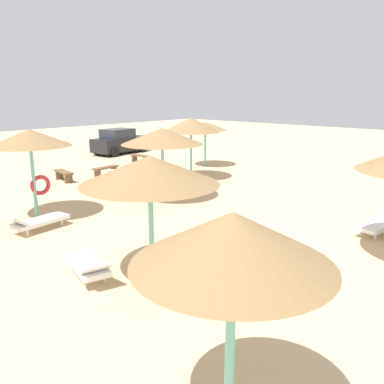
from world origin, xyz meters
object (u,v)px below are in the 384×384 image
(lounger_2, at_px, (37,221))
(parasol_1, at_px, (150,170))
(parasol_2, at_px, (30,139))
(bench_1, at_px, (106,170))
(parasol_6, at_px, (191,125))
(parked_car, at_px, (120,142))
(parasol_4, at_px, (205,126))
(parasol_0, at_px, (162,136))
(bench_0, at_px, (64,174))
(bench_2, at_px, (140,157))
(lounger_3, at_px, (381,223))
(lounger_1, at_px, (88,265))
(lounger_0, at_px, (118,183))
(parasol_8, at_px, (233,240))

(lounger_2, bearing_deg, parasol_1, -87.10)
(parasol_2, distance_m, bench_1, 7.30)
(parasol_6, relative_size, parked_car, 0.71)
(parasol_4, distance_m, bench_1, 6.27)
(parasol_0, bearing_deg, bench_0, 98.80)
(parasol_1, xyz_separation_m, parasol_6, (8.69, 6.68, 0.13))
(parasol_0, distance_m, bench_2, 8.92)
(parasol_0, bearing_deg, lounger_3, -78.57)
(parasol_0, xyz_separation_m, parasol_6, (3.64, 1.80, 0.13))
(parasol_4, bearing_deg, parasol_6, -150.62)
(parasol_2, distance_m, parasol_4, 11.61)
(lounger_1, bearing_deg, lounger_3, -27.29)
(parasol_0, height_order, bench_1, parasol_0)
(parasol_6, bearing_deg, parasol_1, -142.46)
(bench_2, relative_size, parked_car, 0.36)
(lounger_0, xyz_separation_m, lounger_2, (-4.90, -2.33, -0.01))
(parasol_2, xyz_separation_m, parasol_6, (8.23, 0.34, -0.04))
(lounger_0, xyz_separation_m, bench_1, (1.52, 2.95, 0.02))
(parasol_6, distance_m, lounger_2, 9.39)
(parasol_6, height_order, lounger_2, parasol_6)
(lounger_1, bearing_deg, parked_car, 49.91)
(parasol_8, height_order, bench_1, parasol_8)
(lounger_1, xyz_separation_m, bench_2, (11.02, 10.98, 0.03))
(parasol_6, distance_m, lounger_0, 4.68)
(lounger_0, bearing_deg, bench_0, 98.46)
(lounger_1, relative_size, bench_0, 1.30)
(parasol_0, relative_size, parasol_8, 1.12)
(parasol_1, height_order, bench_2, parasol_1)
(lounger_1, height_order, lounger_2, lounger_2)
(parasol_1, distance_m, parasol_6, 10.96)
(parasol_4, distance_m, lounger_3, 12.70)
(parasol_4, height_order, bench_1, parasol_4)
(bench_0, height_order, bench_2, same)
(parasol_6, relative_size, bench_0, 1.93)
(parasol_0, xyz_separation_m, bench_0, (-0.91, 5.90, -2.15))
(parasol_2, height_order, bench_0, parasol_2)
(lounger_2, xyz_separation_m, bench_0, (4.39, 5.82, 0.03))
(parasol_8, height_order, bench_0, parasol_8)
(parasol_1, relative_size, parasol_2, 1.03)
(parasol_0, relative_size, lounger_3, 1.62)
(parasol_1, bearing_deg, bench_2, 50.25)
(parked_car, bearing_deg, lounger_2, -136.93)
(parasol_0, xyz_separation_m, parasol_4, (6.82, 3.58, -0.21))
(parasol_1, xyz_separation_m, parked_car, (11.58, 16.01, -1.67))
(lounger_3, bearing_deg, bench_0, 100.31)
(lounger_2, height_order, bench_0, lounger_2)
(parasol_8, bearing_deg, parked_car, 55.15)
(parasol_0, bearing_deg, parasol_6, 26.23)
(parasol_2, relative_size, parasol_6, 1.00)
(bench_2, bearing_deg, lounger_1, -135.11)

